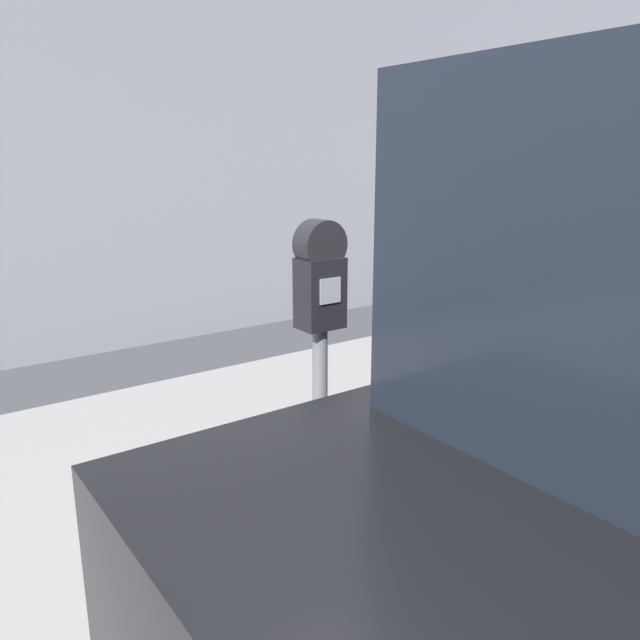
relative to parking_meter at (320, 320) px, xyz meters
name	(u,v)px	position (x,y,z in m)	size (l,w,h in m)	color
sidewalk	(234,466)	(0.05, 0.89, -1.04)	(24.00, 2.80, 0.11)	#9E9B96
building_facade	(56,52)	(0.05, 3.76, 1.48)	(24.00, 0.30, 5.14)	gray
parking_meter	(320,320)	(0.00, 0.00, 0.00)	(0.19, 0.14, 1.39)	slate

